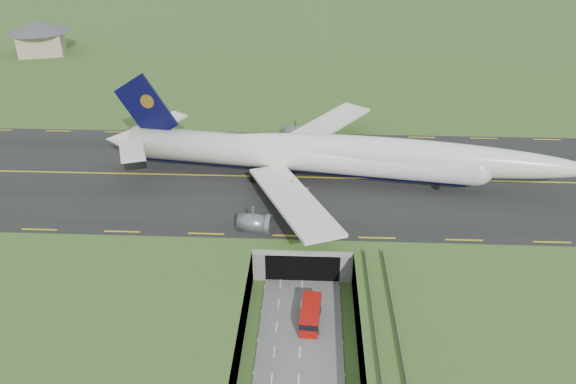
{
  "coord_description": "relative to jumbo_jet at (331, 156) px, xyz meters",
  "views": [
    {
      "loc": [
        0.95,
        -64.81,
        56.58
      ],
      "look_at": [
        -2.86,
        20.0,
        9.93
      ],
      "focal_mm": 35.0,
      "sensor_mm": 36.0,
      "label": 1
    }
  ],
  "objects": [
    {
      "name": "airfield_deck",
      "position": [
        -4.87,
        -32.06,
        -8.36
      ],
      "size": [
        800.0,
        800.0,
        6.0
      ],
      "primitive_type": "cube",
      "color": "gray",
      "rests_on": "ground"
    },
    {
      "name": "shuttle_tram",
      "position": [
        -3.48,
        -33.8,
        -9.73
      ],
      "size": [
        3.26,
        7.42,
        2.96
      ],
      "rotation": [
        0.0,
        0.0,
        -0.08
      ],
      "color": "#AB100B",
      "rests_on": "ground"
    },
    {
      "name": "ground",
      "position": [
        -4.87,
        -32.06,
        -11.36
      ],
      "size": [
        900.0,
        900.0,
        0.0
      ],
      "primitive_type": "plane",
      "color": "#415E25",
      "rests_on": "ground"
    },
    {
      "name": "taxiway",
      "position": [
        -4.87,
        0.94,
        -5.27
      ],
      "size": [
        800.0,
        44.0,
        0.18
      ],
      "primitive_type": "cube",
      "color": "black",
      "rests_on": "airfield_deck"
    },
    {
      "name": "trench_road",
      "position": [
        -4.87,
        -39.56,
        -11.26
      ],
      "size": [
        12.0,
        75.0,
        0.2
      ],
      "primitive_type": "cube",
      "color": "slate",
      "rests_on": "ground"
    },
    {
      "name": "service_building",
      "position": [
        -95.62,
        89.25,
        1.19
      ],
      "size": [
        25.34,
        25.34,
        11.06
      ],
      "rotation": [
        0.0,
        0.0,
        0.3
      ],
      "color": "tan",
      "rests_on": "ground"
    },
    {
      "name": "tunnel_portal",
      "position": [
        -4.87,
        -15.34,
        -8.02
      ],
      "size": [
        17.0,
        22.3,
        6.0
      ],
      "color": "gray",
      "rests_on": "ground"
    },
    {
      "name": "jumbo_jet",
      "position": [
        0.0,
        0.0,
        0.0
      ],
      "size": [
        92.96,
        59.63,
        19.93
      ],
      "rotation": [
        0.0,
        0.0,
        -0.14
      ],
      "color": "white",
      "rests_on": "ground"
    }
  ]
}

